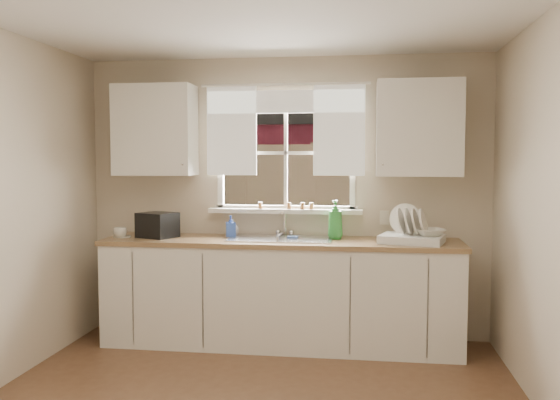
# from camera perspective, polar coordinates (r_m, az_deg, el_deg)

# --- Properties ---
(room_walls) EXTENTS (3.62, 4.02, 2.50)m
(room_walls) POSITION_cam_1_polar(r_m,az_deg,el_deg) (3.30, -4.18, -2.24)
(room_walls) COLOR beige
(room_walls) RESTS_ON ground
(window) EXTENTS (1.38, 0.16, 1.06)m
(window) POSITION_cam_1_polar(r_m,az_deg,el_deg) (5.32, 0.53, 2.79)
(window) COLOR white
(window) RESTS_ON room_walls
(curtains) EXTENTS (1.50, 0.03, 0.81)m
(curtains) POSITION_cam_1_polar(r_m,az_deg,el_deg) (5.28, 0.46, 7.64)
(curtains) COLOR white
(curtains) RESTS_ON room_walls
(base_cabinets) EXTENTS (3.00, 0.62, 0.87)m
(base_cabinets) POSITION_cam_1_polar(r_m,az_deg,el_deg) (5.13, 0.05, -9.09)
(base_cabinets) COLOR white
(base_cabinets) RESTS_ON ground
(countertop) EXTENTS (3.04, 0.65, 0.04)m
(countertop) POSITION_cam_1_polar(r_m,az_deg,el_deg) (5.05, 0.05, -4.05)
(countertop) COLOR olive
(countertop) RESTS_ON base_cabinets
(upper_cabinet_left) EXTENTS (0.70, 0.33, 0.80)m
(upper_cabinet_left) POSITION_cam_1_polar(r_m,az_deg,el_deg) (5.43, -11.92, 6.57)
(upper_cabinet_left) COLOR white
(upper_cabinet_left) RESTS_ON room_walls
(upper_cabinet_right) EXTENTS (0.70, 0.33, 0.80)m
(upper_cabinet_right) POSITION_cam_1_polar(r_m,az_deg,el_deg) (5.13, 13.21, 6.72)
(upper_cabinet_right) COLOR white
(upper_cabinet_right) RESTS_ON room_walls
(wall_outlet) EXTENTS (0.08, 0.01, 0.12)m
(wall_outlet) POSITION_cam_1_polar(r_m,az_deg,el_deg) (5.29, 10.01, -1.68)
(wall_outlet) COLOR beige
(wall_outlet) RESTS_ON room_walls
(sill_jars) EXTENTS (0.50, 0.04, 0.06)m
(sill_jars) POSITION_cam_1_polar(r_m,az_deg,el_deg) (5.27, 1.03, -0.55)
(sill_jars) COLOR brown
(sill_jars) RESTS_ON window
(backyard) EXTENTS (20.00, 10.00, 6.13)m
(backyard) POSITION_cam_1_polar(r_m,az_deg,el_deg) (11.84, 7.57, 12.97)
(backyard) COLOR #335421
(backyard) RESTS_ON ground
(sink) EXTENTS (0.88, 0.52, 0.40)m
(sink) POSITION_cam_1_polar(r_m,az_deg,el_deg) (5.09, 0.10, -4.58)
(sink) COLOR #B7B7BC
(sink) RESTS_ON countertop
(dish_rack) EXTENTS (0.57, 0.49, 0.31)m
(dish_rack) POSITION_cam_1_polar(r_m,az_deg,el_deg) (4.97, 12.55, -3.28)
(dish_rack) COLOR silver
(dish_rack) RESTS_ON countertop
(bowl) EXTENTS (0.29, 0.29, 0.06)m
(bowl) POSITION_cam_1_polar(r_m,az_deg,el_deg) (4.92, 14.21, -3.03)
(bowl) COLOR silver
(bowl) RESTS_ON dish_rack
(soap_bottle_a) EXTENTS (0.16, 0.16, 0.33)m
(soap_bottle_a) POSITION_cam_1_polar(r_m,az_deg,el_deg) (5.09, 5.35, -1.88)
(soap_bottle_a) COLOR #2C8834
(soap_bottle_a) RESTS_ON countertop
(soap_bottle_b) EXTENTS (0.11, 0.11, 0.19)m
(soap_bottle_b) POSITION_cam_1_polar(r_m,az_deg,el_deg) (5.24, -4.76, -2.52)
(soap_bottle_b) COLOR #2E4FAE
(soap_bottle_b) RESTS_ON countertop
(soap_bottle_c) EXTENTS (0.14, 0.14, 0.15)m
(soap_bottle_c) POSITION_cam_1_polar(r_m,az_deg,el_deg) (5.30, -4.61, -2.66)
(soap_bottle_c) COLOR #EAE7C0
(soap_bottle_c) RESTS_ON countertop
(saucer) EXTENTS (0.15, 0.15, 0.01)m
(saucer) POSITION_cam_1_polar(r_m,az_deg,el_deg) (5.39, -14.95, -3.41)
(saucer) COLOR silver
(saucer) RESTS_ON countertop
(cup) EXTENTS (0.14, 0.14, 0.09)m
(cup) POSITION_cam_1_polar(r_m,az_deg,el_deg) (5.34, -15.14, -3.04)
(cup) COLOR silver
(cup) RESTS_ON countertop
(black_appliance) EXTENTS (0.37, 0.35, 0.22)m
(black_appliance) POSITION_cam_1_polar(r_m,az_deg,el_deg) (5.29, -11.70, -2.37)
(black_appliance) COLOR black
(black_appliance) RESTS_ON countertop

